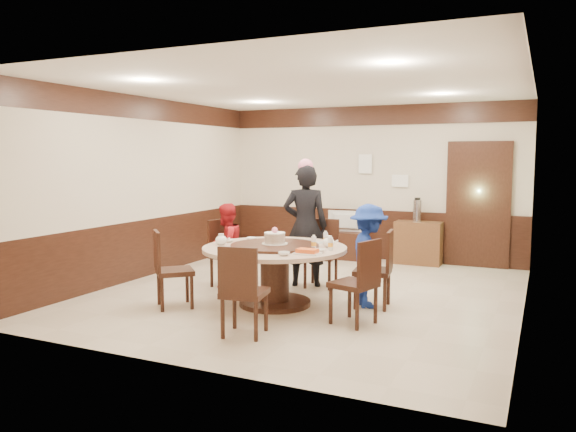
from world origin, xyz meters
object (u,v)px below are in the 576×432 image
at_px(person_red, 226,245).
at_px(tv_stand, 345,245).
at_px(banquet_table, 275,264).
at_px(birthday_cake, 275,238).
at_px(shrimp_platter, 307,252).
at_px(television, 345,221).
at_px(person_blue, 369,256).
at_px(thermos, 417,211).
at_px(person_standing, 305,226).
at_px(side_cabinet, 418,243).

height_order(person_red, tv_stand, person_red).
distance_m(banquet_table, birthday_cake, 0.32).
bearing_deg(person_red, shrimp_platter, 69.47).
xyz_separation_m(birthday_cake, tv_stand, (-0.26, 3.48, -0.61)).
xyz_separation_m(person_red, birthday_cake, (1.07, -0.59, 0.25)).
bearing_deg(television, person_blue, 109.13).
xyz_separation_m(person_red, thermos, (2.13, 2.92, 0.33)).
distance_m(tv_stand, thermos, 1.49).
xyz_separation_m(person_blue, thermos, (-0.05, 3.10, 0.29)).
relative_size(person_standing, shrimp_platter, 5.87).
xyz_separation_m(person_standing, birthday_cake, (0.06, -1.15, -0.03)).
bearing_deg(shrimp_platter, banquet_table, 150.01).
xyz_separation_m(tv_stand, thermos, (1.32, 0.03, 0.69)).
bearing_deg(banquet_table, person_standing, 93.65).
xyz_separation_m(person_standing, tv_stand, (-0.19, 2.33, -0.63)).
relative_size(banquet_table, person_standing, 1.03).
height_order(banquet_table, television, television).
distance_m(television, thermos, 1.34).
distance_m(person_blue, television, 3.36).
distance_m(shrimp_platter, tv_stand, 3.96).
height_order(banquet_table, person_red, person_red).
xyz_separation_m(side_cabinet, thermos, (-0.03, 0.00, 0.56)).
relative_size(shrimp_platter, tv_stand, 0.35).
xyz_separation_m(person_blue, television, (-1.37, 3.07, 0.05)).
relative_size(person_standing, birthday_cake, 5.37).
height_order(person_red, shrimp_platter, person_red).
bearing_deg(person_blue, person_red, 54.83).
height_order(person_red, birthday_cake, person_red).
height_order(person_blue, thermos, person_blue).
relative_size(tv_stand, thermos, 2.24).
distance_m(banquet_table, person_standing, 1.22).
bearing_deg(side_cabinet, person_standing, -116.14).
xyz_separation_m(banquet_table, thermos, (1.05, 3.53, 0.41)).
xyz_separation_m(banquet_table, person_red, (-1.08, 0.61, 0.07)).
bearing_deg(side_cabinet, banquet_table, -107.08).
bearing_deg(television, side_cabinet, 176.46).
xyz_separation_m(person_standing, shrimp_platter, (0.66, -1.51, -0.10)).
distance_m(banquet_table, thermos, 3.70).
xyz_separation_m(person_standing, person_blue, (1.17, -0.75, -0.23)).
height_order(person_red, person_blue, person_blue).
bearing_deg(person_red, person_blue, 94.23).
distance_m(person_red, television, 3.00).
height_order(birthday_cake, tv_stand, birthday_cake).
bearing_deg(shrimp_platter, tv_stand, 102.54).
height_order(shrimp_platter, thermos, thermos).
bearing_deg(side_cabinet, birthday_cake, -107.32).
xyz_separation_m(banquet_table, person_blue, (1.10, 0.42, 0.11)).
distance_m(tv_stand, television, 0.44).
height_order(banquet_table, side_cabinet, banquet_table).
bearing_deg(side_cabinet, tv_stand, -178.73).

